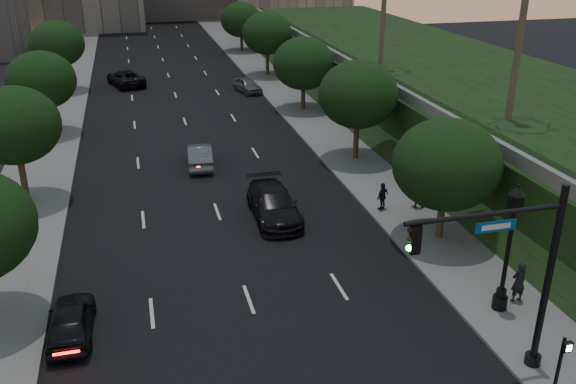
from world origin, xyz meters
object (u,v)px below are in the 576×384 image
object	(u,v)px
sedan_far_right	(247,85)
sedan_near_left	(71,320)
sedan_near_right	(274,204)
pedestrian_b	(418,192)
pedestrian_c	(383,196)
street_lamp	(507,254)
sedan_far_left	(126,78)
sedan_mid_left	(200,156)
traffic_signal_mast	(520,282)
pedestrian_a	(519,282)

from	to	relation	value
sedan_far_right	sedan_near_left	bearing A→B (deg)	-125.71
sedan_near_left	sedan_far_right	xyz separation A→B (m)	(13.84, 36.17, 0.01)
sedan_near_right	pedestrian_b	world-z (taller)	pedestrian_b
pedestrian_b	pedestrian_c	distance (m)	2.01
street_lamp	sedan_near_right	world-z (taller)	street_lamp
street_lamp	sedan_near_right	size ratio (longest dim) A/B	1.00
sedan_far_right	pedestrian_c	bearing A→B (deg)	-100.85
sedan_far_left	sedan_far_right	size ratio (longest dim) A/B	1.39
sedan_near_right	pedestrian_c	size ratio (longest dim) A/B	3.60
sedan_mid_left	pedestrian_c	xyz separation A→B (m)	(8.83, -9.68, 0.20)
street_lamp	sedan_near_left	world-z (taller)	street_lamp
street_lamp	sedan_far_left	size ratio (longest dim) A/B	0.99
sedan_near_left	pedestrian_b	size ratio (longest dim) A/B	2.22
sedan_far_right	pedestrian_b	world-z (taller)	pedestrian_b
street_lamp	sedan_near_right	distance (m)	12.96
traffic_signal_mast	sedan_mid_left	bearing A→B (deg)	108.70
sedan_near_left	sedan_mid_left	distance (m)	18.52
sedan_near_right	pedestrian_b	bearing A→B (deg)	-5.48
traffic_signal_mast	pedestrian_a	xyz separation A→B (m)	(2.86, 3.67, -2.62)
sedan_far_left	sedan_near_right	size ratio (longest dim) A/B	1.01
sedan_near_left	sedan_near_right	xyz separation A→B (m)	(9.86, 8.21, 0.13)
traffic_signal_mast	sedan_far_right	distance (m)	42.30
sedan_near_right	pedestrian_a	world-z (taller)	pedestrian_a
street_lamp	pedestrian_a	distance (m)	1.89
sedan_near_right	sedan_far_right	distance (m)	28.25
street_lamp	pedestrian_b	xyz separation A→B (m)	(1.11, 9.97, -1.58)
pedestrian_a	pedestrian_c	distance (m)	10.00
pedestrian_a	pedestrian_c	size ratio (longest dim) A/B	1.15
sedan_near_right	pedestrian_a	xyz separation A→B (m)	(7.81, -10.55, 0.23)
sedan_far_left	pedestrian_c	distance (m)	36.88
traffic_signal_mast	pedestrian_a	bearing A→B (deg)	52.10
traffic_signal_mast	sedan_far_left	bearing A→B (deg)	104.35
street_lamp	sedan_near_left	size ratio (longest dim) A/B	1.39
sedan_near_right	pedestrian_c	distance (m)	5.99
traffic_signal_mast	sedan_far_right	bearing A→B (deg)	91.32
traffic_signal_mast	sedan_near_left	size ratio (longest dim) A/B	1.73
sedan_mid_left	traffic_signal_mast	bearing A→B (deg)	113.00
pedestrian_c	sedan_mid_left	bearing A→B (deg)	-79.28
sedan_far_right	sedan_mid_left	bearing A→B (deg)	-124.62
traffic_signal_mast	pedestrian_b	distance (m)	13.91
street_lamp	sedan_far_right	xyz separation A→B (m)	(-2.86, 38.82, -1.94)
pedestrian_b	sedan_near_left	bearing A→B (deg)	42.95
sedan_near_right	pedestrian_c	xyz separation A→B (m)	(5.95, -0.73, 0.12)
sedan_mid_left	pedestrian_c	world-z (taller)	pedestrian_c
sedan_near_left	pedestrian_c	size ratio (longest dim) A/B	2.58
pedestrian_a	sedan_far_left	bearing A→B (deg)	-72.53
street_lamp	sedan_far_right	world-z (taller)	street_lamp
sedan_far_left	pedestrian_a	xyz separation A→B (m)	(15.11, -44.24, 0.26)
pedestrian_b	sedan_near_right	bearing A→B (deg)	14.21
street_lamp	sedan_far_right	bearing A→B (deg)	94.21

